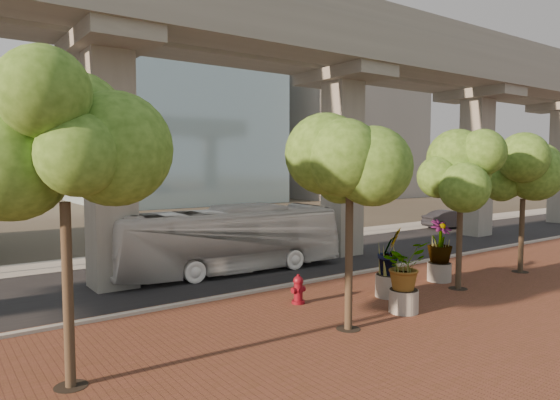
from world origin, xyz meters
TOP-DOWN VIEW (x-y plane):
  - ground at (0.00, 0.00)m, footprint 160.00×160.00m
  - brick_plaza at (0.00, -8.00)m, footprint 70.00×13.00m
  - asphalt_road at (0.00, 2.00)m, footprint 90.00×8.00m
  - curb_strip at (0.00, -2.00)m, footprint 70.00×0.25m
  - far_sidewalk at (0.00, 7.50)m, footprint 90.00×3.00m
  - transit_viaduct at (0.00, 2.00)m, footprint 72.00×5.60m
  - midrise_block at (38.00, 36.00)m, footprint 18.00×16.00m
  - transit_bus at (-1.08, 1.62)m, footprint 10.59×3.08m
  - parked_car at (19.53, 4.98)m, footprint 4.30×2.49m
  - fire_hydrant at (-1.62, -4.07)m, footprint 0.50×0.45m
  - planter_front at (0.50, -6.84)m, footprint 2.09×2.09m
  - planter_right at (5.00, -4.85)m, footprint 2.32×2.32m
  - planter_left at (1.57, -5.29)m, footprint 2.27×2.27m
  - street_tree_far_west at (-9.46, -6.23)m, footprint 4.04×4.04m
  - street_tree_near_west at (-2.07, -7.00)m, footprint 3.51×3.51m
  - street_tree_near_east at (4.54, -6.05)m, footprint 3.44×3.44m
  - street_tree_far_east at (9.32, -5.88)m, footprint 3.80×3.80m
  - streetlamp_east at (9.70, 7.38)m, footprint 0.45×1.32m

SIDE VIEW (x-z plane):
  - ground at x=0.00m, z-range 0.00..0.00m
  - asphalt_road at x=0.00m, z-range 0.00..0.04m
  - brick_plaza at x=0.00m, z-range 0.00..0.06m
  - far_sidewalk at x=0.00m, z-range 0.00..0.06m
  - curb_strip at x=0.00m, z-range 0.00..0.16m
  - fire_hydrant at x=-1.62m, z-range 0.04..1.04m
  - parked_car at x=19.53m, z-range 0.00..1.34m
  - planter_front at x=0.50m, z-range 0.31..2.60m
  - transit_bus at x=-1.08m, z-range 0.00..2.92m
  - planter_right at x=5.00m, z-range 0.32..2.80m
  - planter_left at x=1.57m, z-range 0.33..2.82m
  - street_tree_far_east at x=9.32m, z-range 1.34..7.41m
  - street_tree_near_east at x=4.54m, z-range 1.49..7.53m
  - street_tree_near_west at x=-2.07m, z-range 1.69..8.20m
  - street_tree_far_west at x=-9.46m, z-range 1.70..8.69m
  - streetlamp_east at x=9.70m, z-range 0.76..9.86m
  - transit_viaduct at x=0.00m, z-range 1.09..13.49m
  - midrise_block at x=38.00m, z-range 0.00..24.00m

